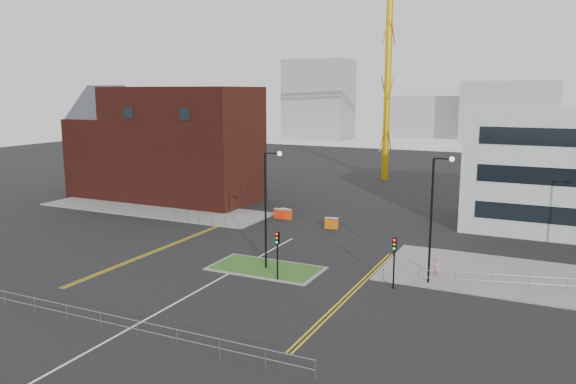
# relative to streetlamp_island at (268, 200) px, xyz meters

# --- Properties ---
(ground) EXTENTS (200.00, 200.00, 0.00)m
(ground) POSITION_rel_streetlamp_island_xyz_m (-2.22, -8.00, -5.41)
(ground) COLOR black
(ground) RESTS_ON ground
(pavement_left) EXTENTS (28.00, 8.00, 0.12)m
(pavement_left) POSITION_rel_streetlamp_island_xyz_m (-22.22, 14.00, -5.35)
(pavement_left) COLOR slate
(pavement_left) RESTS_ON ground
(pavement_right) EXTENTS (24.00, 10.00, 0.12)m
(pavement_right) POSITION_rel_streetlamp_island_xyz_m (19.78, 6.00, -5.35)
(pavement_right) COLOR slate
(pavement_right) RESTS_ON ground
(island_kerb) EXTENTS (8.60, 4.60, 0.08)m
(island_kerb) POSITION_rel_streetlamp_island_xyz_m (-0.22, 0.00, -5.37)
(island_kerb) COLOR slate
(island_kerb) RESTS_ON ground
(grass_island) EXTENTS (8.00, 4.00, 0.12)m
(grass_island) POSITION_rel_streetlamp_island_xyz_m (-0.22, 0.00, -5.35)
(grass_island) COLOR #24511B
(grass_island) RESTS_ON ground
(brick_building) EXTENTS (24.20, 10.07, 14.24)m
(brick_building) POSITION_rel_streetlamp_island_xyz_m (-25.19, 20.00, 1.44)
(brick_building) COLOR #451711
(brick_building) RESTS_ON ground
(streetlamp_island) EXTENTS (1.46, 0.36, 9.18)m
(streetlamp_island) POSITION_rel_streetlamp_island_xyz_m (0.00, 0.00, 0.00)
(streetlamp_island) COLOR black
(streetlamp_island) RESTS_ON ground
(streetlamp_right_near) EXTENTS (1.46, 0.36, 9.18)m
(streetlamp_right_near) POSITION_rel_streetlamp_island_xyz_m (12.00, 2.00, 0.00)
(streetlamp_right_near) COLOR black
(streetlamp_right_near) RESTS_ON ground
(traffic_light_island) EXTENTS (0.28, 0.33, 3.65)m
(traffic_light_island) POSITION_rel_streetlamp_island_xyz_m (1.78, -2.02, -2.85)
(traffic_light_island) COLOR black
(traffic_light_island) RESTS_ON ground
(traffic_light_right) EXTENTS (0.28, 0.33, 3.65)m
(traffic_light_right) POSITION_rel_streetlamp_island_xyz_m (9.78, -0.02, -2.85)
(traffic_light_right) COLOR black
(traffic_light_right) RESTS_ON ground
(railing_front) EXTENTS (24.05, 0.05, 1.10)m
(railing_front) POSITION_rel_streetlamp_island_xyz_m (-2.22, -14.00, -4.63)
(railing_front) COLOR gray
(railing_front) RESTS_ON ground
(railing_left) EXTENTS (6.05, 0.05, 1.10)m
(railing_left) POSITION_rel_streetlamp_island_xyz_m (-13.22, 10.00, -4.67)
(railing_left) COLOR gray
(railing_left) RESTS_ON ground
(railing_right) EXTENTS (19.05, 5.05, 1.10)m
(railing_right) POSITION_rel_streetlamp_island_xyz_m (18.28, 3.50, -4.63)
(railing_right) COLOR gray
(railing_right) RESTS_ON ground
(centre_line) EXTENTS (0.15, 30.00, 0.01)m
(centre_line) POSITION_rel_streetlamp_island_xyz_m (-2.22, -6.00, -5.41)
(centre_line) COLOR silver
(centre_line) RESTS_ON ground
(yellow_left_a) EXTENTS (0.12, 24.00, 0.01)m
(yellow_left_a) POSITION_rel_streetlamp_island_xyz_m (-11.22, 2.00, -5.41)
(yellow_left_a) COLOR gold
(yellow_left_a) RESTS_ON ground
(yellow_left_b) EXTENTS (0.12, 24.00, 0.01)m
(yellow_left_b) POSITION_rel_streetlamp_island_xyz_m (-10.92, 2.00, -5.41)
(yellow_left_b) COLOR gold
(yellow_left_b) RESTS_ON ground
(yellow_right_a) EXTENTS (0.12, 20.00, 0.01)m
(yellow_right_a) POSITION_rel_streetlamp_island_xyz_m (7.28, -2.00, -5.41)
(yellow_right_a) COLOR gold
(yellow_right_a) RESTS_ON ground
(yellow_right_b) EXTENTS (0.12, 20.00, 0.01)m
(yellow_right_b) POSITION_rel_streetlamp_island_xyz_m (7.58, -2.00, -5.41)
(yellow_right_b) COLOR gold
(yellow_right_b) RESTS_ON ground
(skyline_a) EXTENTS (18.00, 12.00, 22.00)m
(skyline_a) POSITION_rel_streetlamp_island_xyz_m (-42.22, 112.00, 5.59)
(skyline_a) COLOR gray
(skyline_a) RESTS_ON ground
(skyline_b) EXTENTS (24.00, 12.00, 16.00)m
(skyline_b) POSITION_rel_streetlamp_island_xyz_m (7.78, 122.00, 2.59)
(skyline_b) COLOR gray
(skyline_b) RESTS_ON ground
(skyline_d) EXTENTS (30.00, 12.00, 12.00)m
(skyline_d) POSITION_rel_streetlamp_island_xyz_m (-10.22, 132.00, 0.59)
(skyline_d) COLOR gray
(skyline_d) RESTS_ON ground
(pedestrian) EXTENTS (0.65, 0.45, 1.73)m
(pedestrian) POSITION_rel_streetlamp_island_xyz_m (12.16, 3.22, -4.55)
(pedestrian) COLOR #D1878F
(pedestrian) RESTS_ON ground
(barrier_left) EXTENTS (1.30, 0.64, 1.05)m
(barrier_left) POSITION_rel_streetlamp_island_xyz_m (-7.00, 16.00, -4.84)
(barrier_left) COLOR red
(barrier_left) RESTS_ON ground
(barrier_mid) EXTENTS (1.42, 0.81, 1.13)m
(barrier_mid) POSITION_rel_streetlamp_island_xyz_m (-6.22, 16.00, -4.80)
(barrier_mid) COLOR #EA410D
(barrier_mid) RESTS_ON ground
(barrier_right) EXTENTS (1.38, 0.69, 1.11)m
(barrier_right) POSITION_rel_streetlamp_island_xyz_m (-0.30, 14.17, -4.81)
(barrier_right) COLOR #C55A0A
(barrier_right) RESTS_ON ground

